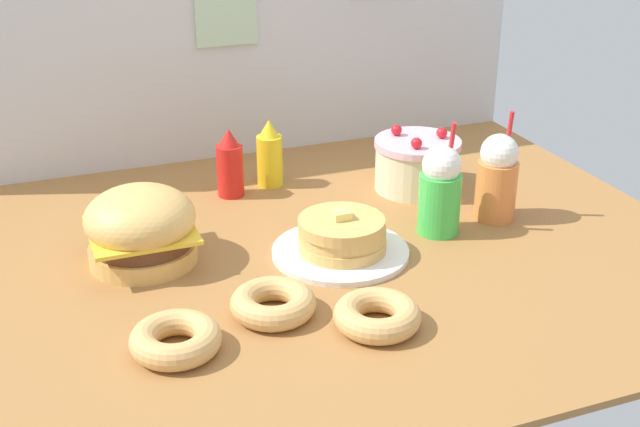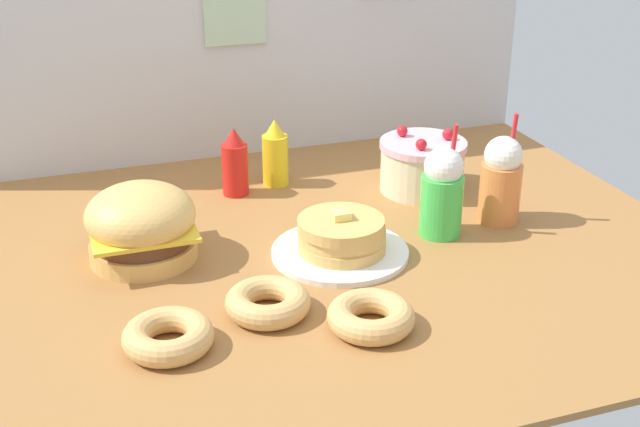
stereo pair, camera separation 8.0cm
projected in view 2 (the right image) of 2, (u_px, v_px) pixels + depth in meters
ground_plane at (318, 254)px, 2.38m from camera, size 2.20×1.73×0.02m
back_wall at (239, 11)px, 2.89m from camera, size 2.20×0.04×1.04m
burger at (141, 225)px, 2.29m from camera, size 0.30×0.30×0.22m
pancake_stack at (341, 240)px, 2.33m from camera, size 0.39×0.39×0.14m
layer_cake at (422, 165)px, 2.75m from camera, size 0.29×0.29×0.21m
ketchup_bottle at (235, 164)px, 2.71m from camera, size 0.09×0.09×0.23m
mustard_bottle at (275, 154)px, 2.79m from camera, size 0.09×0.09×0.23m
cream_soda_cup at (442, 192)px, 2.42m from camera, size 0.13×0.13×0.34m
orange_float_cup at (501, 180)px, 2.51m from camera, size 0.13×0.13×0.34m
donut_pink_glaze at (168, 335)px, 1.91m from camera, size 0.21×0.21×0.06m
donut_chocolate at (268, 302)px, 2.05m from camera, size 0.21×0.21×0.06m
donut_vanilla at (371, 316)px, 1.99m from camera, size 0.21×0.21×0.06m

